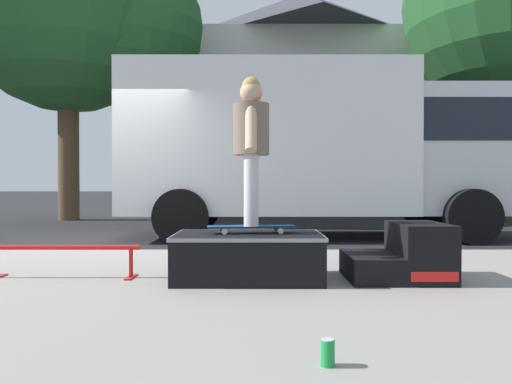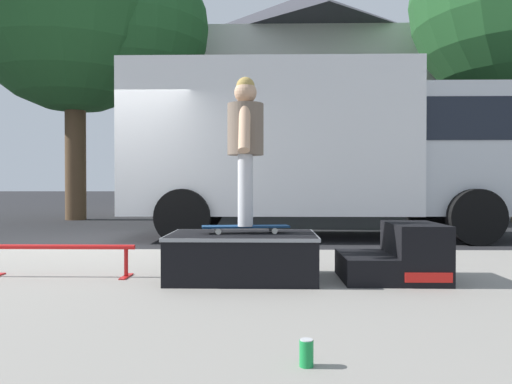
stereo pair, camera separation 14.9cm
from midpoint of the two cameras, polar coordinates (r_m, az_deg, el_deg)
The scene contains 10 objects.
ground_plane at distance 7.42m, azimuth -19.31°, elevation -6.67°, with size 140.00×140.00×0.00m, color black.
skate_box at distance 4.47m, azimuth -2.12°, elevation -7.21°, with size 1.30×0.86×0.41m.
kicker_ramp at distance 4.64m, azimuth 15.49°, elevation -7.05°, with size 0.87×0.77×0.50m.
grind_rail at distance 4.88m, azimuth -22.20°, elevation -6.54°, with size 1.37×0.28×0.30m.
skateboard at distance 4.48m, azimuth -1.76°, elevation -4.02°, with size 0.80×0.31×0.07m.
skater_kid at distance 4.48m, azimuth -1.76°, elevation 6.17°, with size 0.32×0.68×1.33m.
soda_can at distance 2.43m, azimuth 6.13°, elevation -17.81°, with size 0.07×0.07×0.13m.
box_truck at distance 9.25m, azimuth 6.51°, elevation 5.39°, with size 6.91×2.63×3.05m.
street_tree_neighbour at distance 15.30m, azimuth -19.93°, elevation 19.46°, with size 6.76×6.15×9.12m.
house_behind at distance 19.61m, azimuth 5.03°, elevation 10.43°, with size 9.54×8.23×8.40m.
Camera 1 is at (2.33, -6.95, 0.96)m, focal length 34.93 mm.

